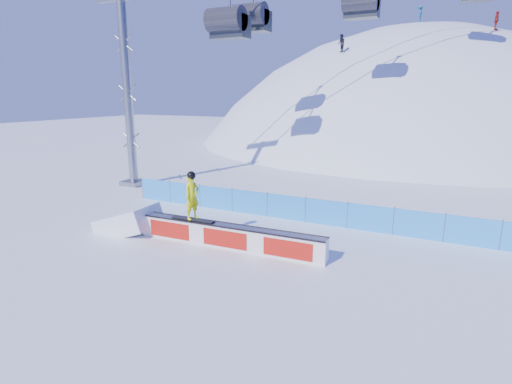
% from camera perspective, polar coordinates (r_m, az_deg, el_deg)
% --- Properties ---
extents(ground, '(160.00, 160.00, 0.00)m').
position_cam_1_polar(ground, '(14.99, 4.86, -9.61)').
color(ground, white).
rests_on(ground, ground).
extents(snow_hill, '(64.00, 64.00, 64.00)m').
position_cam_1_polar(snow_hill, '(60.04, 19.68, -10.54)').
color(snow_hill, silver).
rests_on(snow_hill, ground).
extents(safety_fence, '(22.05, 0.05, 1.30)m').
position_cam_1_polar(safety_fence, '(18.81, 9.96, -2.91)').
color(safety_fence, '#288FF3').
rests_on(safety_fence, ground).
extents(rail_box, '(8.03, 0.88, 0.96)m').
position_cam_1_polar(rail_box, '(15.92, -4.07, -6.34)').
color(rail_box, white).
rests_on(rail_box, ground).
extents(snow_ramp, '(2.84, 1.84, 1.73)m').
position_cam_1_polar(snow_ramp, '(18.84, -17.66, -5.26)').
color(snow_ramp, white).
rests_on(snow_ramp, ground).
extents(snowboarder, '(1.94, 0.77, 2.01)m').
position_cam_1_polar(snowboarder, '(16.27, -9.12, -0.59)').
color(snowboarder, black).
rests_on(snowboarder, rail_box).
extents(distant_skiers, '(21.50, 10.14, 8.02)m').
position_cam_1_polar(distant_skiers, '(45.10, 25.58, 19.90)').
color(distant_skiers, black).
rests_on(distant_skiers, ground).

